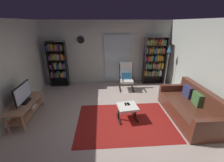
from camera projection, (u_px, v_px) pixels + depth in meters
name	position (u px, v px, depth m)	size (l,w,h in m)	color
ground_plane	(112.00, 121.00, 3.99)	(7.02, 7.02, 0.00)	#B6A296
wall_back	(107.00, 53.00, 6.19)	(5.60, 0.06, 2.60)	beige
wall_right	(218.00, 73.00, 3.69)	(0.06, 6.00, 2.60)	beige
glass_door_panel	(117.00, 59.00, 6.25)	(1.10, 0.01, 2.00)	silver
area_rug	(125.00, 121.00, 3.96)	(2.53, 1.78, 0.01)	maroon
tv_stand	(27.00, 107.00, 4.03)	(0.48, 1.33, 0.50)	tan
television	(23.00, 94.00, 3.86)	(0.20, 0.80, 0.52)	black
bookshelf_near_tv	(58.00, 62.00, 5.92)	(0.73, 0.30, 1.83)	black
bookshelf_near_sofa	(154.00, 59.00, 6.14)	(0.87, 0.30, 1.95)	black
leather_sofa	(190.00, 108.00, 4.05)	(0.90, 1.98, 0.85)	#572C1F
lounge_armchair	(126.00, 76.00, 5.79)	(0.59, 0.68, 1.02)	black
ottoman	(127.00, 108.00, 3.96)	(0.57, 0.53, 0.41)	white
tv_remote	(126.00, 104.00, 3.99)	(0.04, 0.14, 0.02)	black
cell_phone	(128.00, 104.00, 4.01)	(0.07, 0.14, 0.01)	black
floor_lamp_by_shelf	(169.00, 55.00, 5.61)	(0.22, 0.22, 1.71)	#A5A5AD
wall_clock	(81.00, 40.00, 5.85)	(0.29, 0.03, 0.29)	silver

